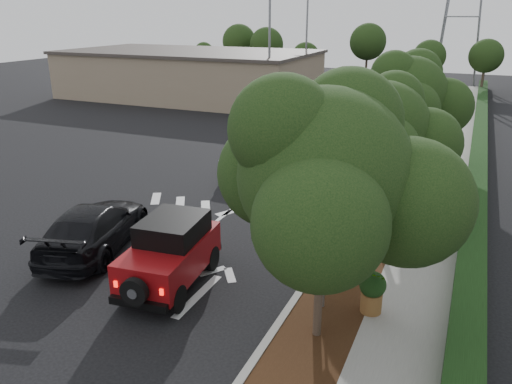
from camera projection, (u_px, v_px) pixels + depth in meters
The scene contains 19 objects.
ground at pixel (139, 281), 14.68m from camera, with size 120.00×120.00×0.00m, color black.
curb at pixel (375, 180), 23.25m from camera, with size 0.20×70.00×0.15m, color #9E9B93.
planting_strip at pixel (397, 183), 22.88m from camera, with size 1.80×70.00×0.12m, color black.
sidewalk at pixel (441, 189), 22.16m from camera, with size 2.00×70.00×0.12m, color gray.
hedge at pixel (476, 186), 21.52m from camera, with size 0.80×70.00×0.80m, color black.
commercial_building at pixel (190, 75), 45.87m from camera, with size 22.00×12.00×4.00m, color gray.
transmission_tower at pixel (453, 85), 53.75m from camera, with size 7.00×4.00×28.00m, color slate, non-canonical shape.
street_tree_near at pixel (316, 338), 12.14m from camera, with size 3.80×3.80×5.92m, color black, non-canonical shape.
street_tree_mid at pixel (373, 230), 18.16m from camera, with size 3.20×3.20×5.32m, color black, non-canonical shape.
street_tree_far at pixel (400, 178), 23.76m from camera, with size 3.40×3.40×5.62m, color black, non-canonical shape.
light_pole_a at pixel (269, 112), 39.52m from camera, with size 2.00×0.22×9.00m, color slate, non-canonical shape.
light_pole_b at pixel (305, 90), 50.23m from camera, with size 2.00×0.22×9.00m, color slate, non-canonical shape.
red_jeep at pixel (173, 251), 14.32m from camera, with size 2.10×4.01×1.99m.
silver_suv_ahead at pixel (319, 155), 24.53m from camera, with size 2.75×5.97×1.66m, color #AAAEB2.
black_suv_oncoming at pixel (94, 227), 16.48m from camera, with size 2.18×5.35×1.55m, color black.
silver_sedan_oncoming at pixel (259, 156), 24.45m from camera, with size 1.68×4.81×1.58m, color #B5B7BD.
parked_suv at pixel (242, 101), 39.76m from camera, with size 1.88×4.68×1.60m, color #A6A8AE.
speed_hump_sign at pixel (325, 261), 12.75m from camera, with size 1.00×0.09×2.12m.
terracotta_planter at pixel (372, 288), 12.77m from camera, with size 0.69×0.69×1.20m.
Camera 1 is at (8.34, -10.43, 7.48)m, focal length 35.00 mm.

